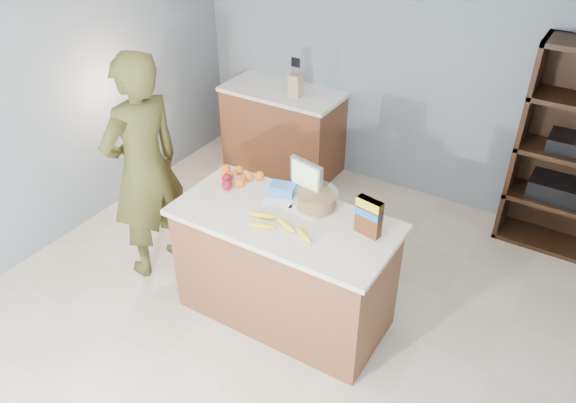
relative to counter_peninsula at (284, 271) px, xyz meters
The scene contains 15 objects.
floor 0.51m from the counter_peninsula, 90.00° to the right, with size 4.50×5.00×0.02m, color beige.
walls 1.27m from the counter_peninsula, 90.00° to the right, with size 4.52×5.02×2.51m.
counter_peninsula is the anchor object (origin of this frame).
back_cabinet 2.25m from the counter_peninsula, 122.28° to the left, with size 1.24×0.62×0.90m.
shelving_unit 2.61m from the counter_peninsula, 52.89° to the left, with size 0.90×0.40×1.80m.
person 1.34m from the counter_peninsula, behind, with size 0.68×0.45×1.86m, color #40401B.
knife_block 2.17m from the counter_peninsula, 118.90° to the left, with size 0.12×0.10×0.31m.
envelopes 0.50m from the counter_peninsula, 104.75° to the left, with size 0.44×0.20×0.00m.
bananas 0.52m from the counter_peninsula, 76.49° to the right, with size 0.55×0.21×0.04m.
apples 0.78m from the counter_peninsula, 168.65° to the left, with size 0.13×0.15×0.08m.
oranges 0.79m from the counter_peninsula, 155.70° to the left, with size 0.35×0.23×0.07m.
blue_carton 0.60m from the counter_peninsula, 123.62° to the left, with size 0.18×0.12×0.08m, color blue.
salad_bowl 0.60m from the counter_peninsula, 61.70° to the left, with size 0.30×0.30×0.13m.
tv 0.71m from the counter_peninsula, 91.47° to the left, with size 0.28×0.12×0.28m.
cereal_box 0.86m from the counter_peninsula, 12.73° to the left, with size 0.19×0.10×0.26m.
Camera 1 is at (1.66, -2.35, 3.11)m, focal length 35.00 mm.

